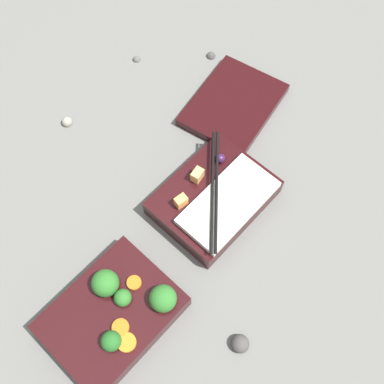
# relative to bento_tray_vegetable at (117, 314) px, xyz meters

# --- Properties ---
(ground_plane) EXTENTS (3.00, 3.00, 0.00)m
(ground_plane) POSITION_rel_bento_tray_vegetable_xyz_m (0.14, 0.01, -0.02)
(ground_plane) COLOR slate
(bento_tray_vegetable) EXTENTS (0.20, 0.15, 0.07)m
(bento_tray_vegetable) POSITION_rel_bento_tray_vegetable_xyz_m (0.00, 0.00, 0.00)
(bento_tray_vegetable) COLOR black
(bento_tray_vegetable) RESTS_ON ground_plane
(bento_tray_rice) EXTENTS (0.20, 0.16, 0.06)m
(bento_tray_rice) POSITION_rel_bento_tray_vegetable_xyz_m (0.25, 0.02, -0.00)
(bento_tray_rice) COLOR black
(bento_tray_rice) RESTS_ON ground_plane
(bento_lid) EXTENTS (0.22, 0.18, 0.02)m
(bento_lid) POSITION_rel_bento_tray_vegetable_xyz_m (0.43, 0.13, -0.01)
(bento_lid) COLOR black
(bento_lid) RESTS_ON ground_plane
(pebble_0) EXTENTS (0.03, 0.03, 0.03)m
(pebble_0) POSITION_rel_bento_tray_vegetable_xyz_m (0.10, -0.17, -0.02)
(pebble_0) COLOR #474442
(pebble_0) RESTS_ON ground_plane
(pebble_1) EXTENTS (0.02, 0.02, 0.02)m
(pebble_1) POSITION_rel_bento_tray_vegetable_xyz_m (0.50, 0.25, -0.02)
(pebble_1) COLOR #474442
(pebble_1) RESTS_ON ground_plane
(pebble_2) EXTENTS (0.02, 0.02, 0.02)m
(pebble_2) POSITION_rel_bento_tray_vegetable_xyz_m (0.19, 0.34, -0.02)
(pebble_2) COLOR gray
(pebble_2) RESTS_ON ground_plane
(pebble_3) EXTENTS (0.02, 0.02, 0.02)m
(pebble_3) POSITION_rel_bento_tray_vegetable_xyz_m (0.39, 0.36, -0.02)
(pebble_3) COLOR #595651
(pebble_3) RESTS_ON ground_plane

